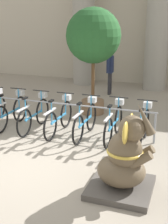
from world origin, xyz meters
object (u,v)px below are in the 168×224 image
Objects in this scene: bicycle_3 at (59,118)px; person_pedestrian at (110,68)px; bicycle_4 at (86,121)px; elephant_statue at (124,162)px; bicycle_6 at (143,128)px; bicycle_1 at (11,112)px; bicycle_5 at (114,123)px; potted_tree at (93,39)px; bicycle_2 at (34,115)px.

person_pedestrian is at bearing 87.88° from bicycle_3.
bicycle_4 is at bearing -82.82° from person_pedestrian.
bicycle_3 is at bearing -179.87° from bicycle_4.
elephant_statue is (1.43, -2.14, 0.14)m from bicycle_4.
elephant_statue reaches higher than bicycle_6.
bicycle_1 and bicycle_5 have the same top height.
elephant_statue is (0.02, -2.13, 0.14)m from bicycle_6.
bicycle_5 is 1.00× the size of bicycle_6.
bicycle_4 is at bearing -77.38° from potted_tree.
bicycle_3 and bicycle_4 have the same top height.
potted_tree is at bearing 121.46° from bicycle_5.
potted_tree reaches higher than elephant_statue.
bicycle_3 is 3.03m from elephant_statue.
bicycle_6 is 3.20m from potted_tree.
bicycle_2 is 1.00× the size of bicycle_4.
potted_tree is at bearing 47.50° from bicycle_1.
bicycle_1 is 2.12m from bicycle_4.
bicycle_6 is 1.05× the size of elephant_statue.
person_pedestrian reaches higher than bicycle_1.
bicycle_5 is (2.83, 0.01, 0.00)m from bicycle_1.
bicycle_1 is 0.71m from bicycle_2.
bicycle_4 is 1.02× the size of person_pedestrian.
bicycle_4 is 1.00× the size of bicycle_5.
bicycle_6 is (0.71, -0.05, 0.00)m from bicycle_5.
elephant_statue is 0.52× the size of potted_tree.
bicycle_6 is 2.14m from elephant_statue.
bicycle_4 and bicycle_5 have the same top height.
person_pedestrian is at bearing 114.26° from bicycle_6.
bicycle_1 is 1.05× the size of elephant_statue.
bicycle_1 is 2.83m from bicycle_5.
bicycle_5 is 4.53m from person_pedestrian.
bicycle_1 and bicycle_6 have the same top height.
bicycle_5 is at bearing 176.23° from bicycle_6.
potted_tree reaches higher than bicycle_2.
potted_tree is (1.70, 1.86, 1.81)m from bicycle_1.
bicycle_1 is 1.00× the size of bicycle_6.
bicycle_2 is at bearing 179.80° from bicycle_4.
bicycle_3 is 1.05× the size of elephant_statue.
person_pedestrian is (1.58, 4.33, 0.60)m from bicycle_1.
bicycle_3 is at bearing -0.83° from bicycle_1.
bicycle_3 is (0.71, -0.01, 0.00)m from bicycle_2.
elephant_statue reaches higher than bicycle_3.
potted_tree is (-1.85, 4.02, 1.67)m from elephant_statue.
bicycle_3 is 0.55× the size of potted_tree.
bicycle_1 is at bearing -132.50° from potted_tree.
person_pedestrian is (0.16, 4.35, 0.60)m from bicycle_3.
bicycle_2 is 2.12m from bicycle_5.
elephant_statue reaches higher than bicycle_2.
bicycle_2 is at bearing -101.32° from person_pedestrian.
bicycle_1 is 1.00× the size of bicycle_5.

